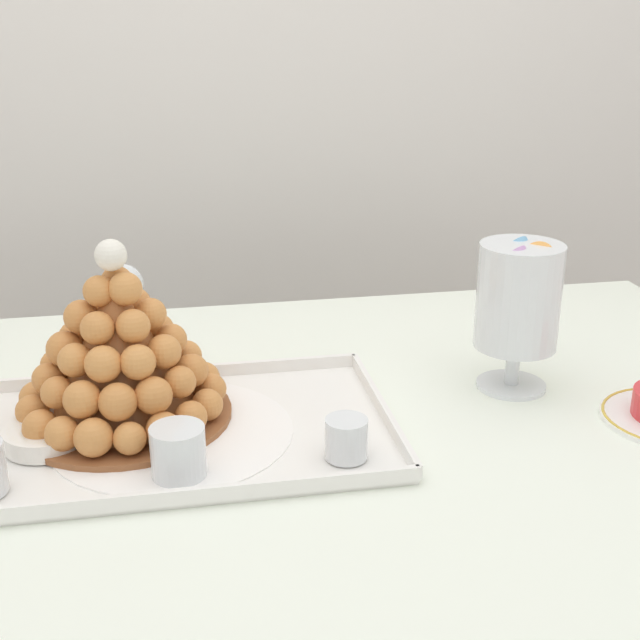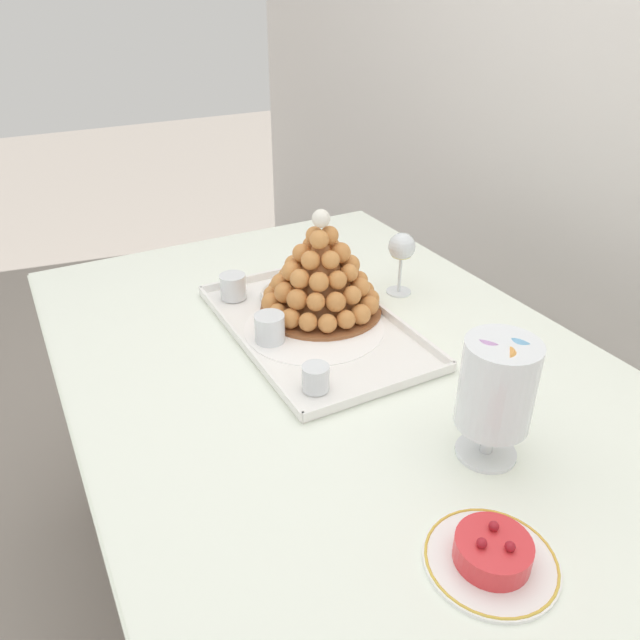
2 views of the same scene
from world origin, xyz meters
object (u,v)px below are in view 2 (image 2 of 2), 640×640
(creme_brulee_ramekin, at_px, (282,294))
(dessert_cup_mid_left, at_px, (270,329))
(fruit_tart_plate, at_px, (492,555))
(serving_tray, at_px, (314,328))
(macaron_goblet, at_px, (497,387))
(wine_glass, at_px, (402,249))
(croquembouche, at_px, (321,275))
(dessert_cup_centre, at_px, (316,378))
(dessert_cup_left, at_px, (233,287))

(creme_brulee_ramekin, bearing_deg, dessert_cup_mid_left, -32.90)
(dessert_cup_mid_left, distance_m, fruit_tart_plate, 0.64)
(dessert_cup_mid_left, bearing_deg, creme_brulee_ramekin, 147.10)
(dessert_cup_mid_left, bearing_deg, serving_tray, 93.13)
(dessert_cup_mid_left, xyz_separation_m, creme_brulee_ramekin, (-0.16, 0.10, -0.01))
(macaron_goblet, height_order, wine_glass, macaron_goblet)
(croquembouche, xyz_separation_m, dessert_cup_mid_left, (0.07, -0.16, -0.06))
(dessert_cup_centre, distance_m, creme_brulee_ramekin, 0.37)
(dessert_cup_mid_left, bearing_deg, macaron_goblet, 19.72)
(fruit_tart_plate, height_order, wine_glass, wine_glass)
(croquembouche, height_order, macaron_goblet, croquembouche)
(serving_tray, bearing_deg, wine_glass, 103.09)
(fruit_tart_plate, bearing_deg, creme_brulee_ramekin, 175.05)
(wine_glass, bearing_deg, serving_tray, -76.91)
(dessert_cup_centre, relative_size, fruit_tart_plate, 0.28)
(dessert_cup_mid_left, distance_m, macaron_goblet, 0.51)
(serving_tray, relative_size, creme_brulee_ramekin, 5.39)
(dessert_cup_left, xyz_separation_m, fruit_tart_plate, (0.85, 0.03, -0.02))
(croquembouche, relative_size, wine_glass, 1.81)
(dessert_cup_centre, distance_m, macaron_goblet, 0.34)
(macaron_goblet, distance_m, fruit_tart_plate, 0.24)
(dessert_cup_centre, xyz_separation_m, macaron_goblet, (0.28, 0.17, 0.10))
(serving_tray, distance_m, fruit_tart_plate, 0.65)
(dessert_cup_centre, bearing_deg, creme_brulee_ramekin, 164.61)
(serving_tray, relative_size, fruit_tart_plate, 3.08)
(croquembouche, xyz_separation_m, creme_brulee_ramekin, (-0.09, -0.05, -0.07))
(serving_tray, height_order, macaron_goblet, macaron_goblet)
(creme_brulee_ramekin, height_order, wine_glass, wine_glass)
(serving_tray, height_order, wine_glass, wine_glass)
(dessert_cup_centre, xyz_separation_m, wine_glass, (-0.26, 0.37, 0.08))
(dessert_cup_left, relative_size, macaron_goblet, 0.28)
(creme_brulee_ramekin, height_order, fruit_tart_plate, fruit_tart_plate)
(croquembouche, relative_size, dessert_cup_centre, 5.42)
(serving_tray, height_order, fruit_tart_plate, fruit_tart_plate)
(serving_tray, height_order, dessert_cup_centre, dessert_cup_centre)
(dessert_cup_mid_left, xyz_separation_m, macaron_goblet, (0.47, 0.17, 0.10))
(croquembouche, height_order, dessert_cup_mid_left, croquembouche)
(dessert_cup_left, xyz_separation_m, macaron_goblet, (0.69, 0.17, 0.10))
(macaron_goblet, xyz_separation_m, wine_glass, (-0.54, 0.20, -0.02))
(dessert_cup_left, bearing_deg, wine_glass, 67.90)
(dessert_cup_left, xyz_separation_m, dessert_cup_mid_left, (0.22, -0.00, 0.00))
(serving_tray, distance_m, dessert_cup_left, 0.24)
(dessert_cup_centre, distance_m, wine_glass, 0.46)
(creme_brulee_ramekin, bearing_deg, serving_tray, 2.07)
(croquembouche, distance_m, fruit_tart_plate, 0.72)
(croquembouche, height_order, creme_brulee_ramekin, croquembouche)
(croquembouche, distance_m, dessert_cup_left, 0.22)
(dessert_cup_left, xyz_separation_m, wine_glass, (0.15, 0.37, 0.08))
(creme_brulee_ramekin, bearing_deg, croquembouche, 30.78)
(fruit_tart_plate, relative_size, wine_glass, 1.18)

